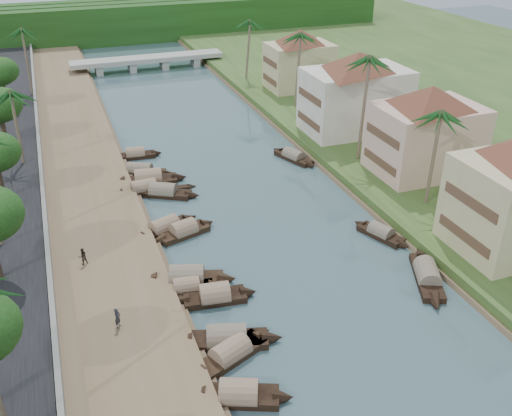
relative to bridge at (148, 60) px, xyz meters
name	(u,v)px	position (x,y,z in m)	size (l,w,h in m)	color
ground	(312,285)	(0.00, -72.00, -1.72)	(220.00, 220.00, 0.00)	#3D575C
left_bank	(89,205)	(-16.00, -52.00, -1.32)	(10.00, 180.00, 0.80)	brown
right_bank	(384,156)	(19.00, -52.00, -1.12)	(16.00, 180.00, 1.20)	#2E491D
retaining_wall	(44,203)	(-20.20, -52.00, -0.37)	(0.40, 180.00, 1.10)	slate
treeline	(123,21)	(0.00, 28.00, 2.28)	(120.00, 14.00, 8.00)	#18370F
bridge	(148,60)	(0.00, 0.00, 0.00)	(28.00, 4.00, 2.40)	#9A9B91
building_mid	(427,129)	(19.99, -58.00, 4.41)	(14.11, 14.11, 9.70)	#D49F96
building_far	(356,92)	(18.99, -44.00, 4.66)	(15.59, 15.59, 10.20)	#EDE7CF
building_distant	(300,59)	(19.99, -24.00, 4.16)	(12.62, 12.62, 9.20)	#C9C186
sampan_1	(239,395)	(-9.62, -81.60, -1.31)	(7.30, 4.24, 2.16)	black
sampan_2	(231,354)	(-8.97, -77.89, -1.31)	(7.79, 4.53, 2.08)	black
sampan_3	(227,339)	(-8.75, -76.33, -1.31)	(8.43, 4.02, 2.23)	black
sampan_4	(187,288)	(-9.97, -69.39, -1.32)	(6.29, 2.15, 1.82)	black
sampan_5	(215,296)	(-8.15, -71.26, -1.31)	(7.13, 2.60, 2.23)	black
sampan_6	(187,279)	(-9.64, -68.22, -1.30)	(8.54, 4.39, 2.46)	black
sampan_7	(164,228)	(-9.64, -59.36, -1.31)	(7.86, 4.36, 2.10)	black
sampan_8	(184,231)	(-8.08, -60.60, -1.31)	(7.10, 3.63, 2.16)	black
sampan_9	(163,192)	(-8.16, -51.84, -1.31)	(7.92, 5.42, 2.09)	black
sampan_10	(144,189)	(-10.00, -50.45, -1.31)	(7.81, 2.01, 2.15)	black
sampan_11	(149,179)	(-9.06, -48.19, -1.30)	(8.96, 3.23, 2.48)	black
sampan_12	(140,171)	(-9.56, -45.53, -1.31)	(7.88, 5.03, 1.97)	black
sampan_13	(135,155)	(-9.26, -40.60, -1.32)	(6.78, 1.96, 1.88)	black
sampan_14	(427,276)	(9.32, -74.70, -1.31)	(5.17, 8.96, 2.19)	black
sampan_15	(381,233)	(9.31, -67.34, -1.32)	(3.63, 6.59, 1.82)	black
sampan_16	(294,157)	(8.79, -47.89, -1.32)	(3.98, 7.55, 1.89)	black
canoe_1	(200,292)	(-9.00, -69.95, -1.62)	(5.43, 2.69, 0.88)	black
canoe_2	(171,189)	(-7.06, -50.72, -1.62)	(5.71, 1.39, 0.82)	black
palm_1	(440,115)	(16.00, -64.74, 8.66)	(3.20, 3.20, 10.95)	#6F5E4A
palm_2	(367,61)	(15.00, -52.64, 10.98)	(3.20, 3.20, 13.36)	#6F5E4A
palm_3	(298,36)	(16.00, -32.05, 9.50)	(3.20, 3.20, 11.83)	#6F5E4A
palm_6	(10,94)	(-22.00, -40.74, 7.72)	(3.20, 3.20, 9.77)	#6F5E4A
palm_7	(247,23)	(14.00, -15.85, 8.62)	(3.20, 3.20, 10.90)	#6F5E4A
palm_8	(21,31)	(-20.50, -13.32, 9.17)	(3.20, 3.20, 11.27)	#6F5E4A
tree_5	(0,73)	(-24.00, -19.94, 5.00)	(4.45, 4.45, 7.26)	#483829
tree_6	(380,83)	(24.00, -41.50, 4.62)	(4.92, 4.92, 7.25)	#483829
person_near	(118,318)	(-15.85, -72.80, -0.10)	(0.60, 0.39, 1.64)	#292A32
person_far	(83,256)	(-17.47, -63.56, -0.17)	(0.73, 0.57, 1.51)	#2C251F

